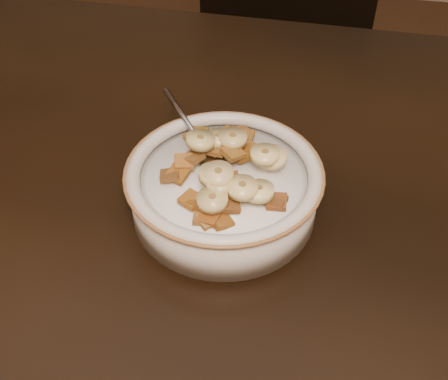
% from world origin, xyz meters
% --- Properties ---
extents(table, '(1.41, 0.92, 0.04)m').
position_xyz_m(table, '(0.00, 0.00, 0.73)').
color(table, black).
rests_on(table, floor).
extents(chair, '(0.44, 0.44, 0.99)m').
position_xyz_m(chair, '(0.20, 0.70, 0.49)').
color(chair, black).
rests_on(chair, floor).
extents(cereal_bowl, '(0.20, 0.20, 0.05)m').
position_xyz_m(cereal_bowl, '(0.21, -0.01, 0.77)').
color(cereal_bowl, silver).
rests_on(cereal_bowl, table).
extents(milk, '(0.17, 0.17, 0.00)m').
position_xyz_m(milk, '(0.21, -0.01, 0.80)').
color(milk, white).
rests_on(milk, cereal_bowl).
extents(spoon, '(0.06, 0.06, 0.01)m').
position_xyz_m(spoon, '(0.19, 0.01, 0.80)').
color(spoon, '#A1A2A7').
rests_on(spoon, cereal_bowl).
extents(cereal_square_0, '(0.02, 0.02, 0.01)m').
position_xyz_m(cereal_square_0, '(0.19, 0.02, 0.81)').
color(cereal_square_0, '#935722').
rests_on(cereal_square_0, milk).
extents(cereal_square_1, '(0.03, 0.03, 0.01)m').
position_xyz_m(cereal_square_1, '(0.22, -0.08, 0.80)').
color(cereal_square_1, '#9C5C1E').
rests_on(cereal_square_1, milk).
extents(cereal_square_2, '(0.02, 0.02, 0.01)m').
position_xyz_m(cereal_square_2, '(0.20, -0.06, 0.81)').
color(cereal_square_2, olive).
rests_on(cereal_square_2, milk).
extents(cereal_square_3, '(0.02, 0.02, 0.01)m').
position_xyz_m(cereal_square_3, '(0.22, 0.05, 0.81)').
color(cereal_square_3, brown).
rests_on(cereal_square_3, milk).
extents(cereal_square_4, '(0.03, 0.03, 0.01)m').
position_xyz_m(cereal_square_4, '(0.20, 0.01, 0.82)').
color(cereal_square_4, '#946133').
rests_on(cereal_square_4, milk).
extents(cereal_square_5, '(0.03, 0.03, 0.01)m').
position_xyz_m(cereal_square_5, '(0.20, 0.05, 0.81)').
color(cereal_square_5, brown).
rests_on(cereal_square_5, milk).
extents(cereal_square_6, '(0.03, 0.03, 0.01)m').
position_xyz_m(cereal_square_6, '(0.23, 0.01, 0.81)').
color(cereal_square_6, brown).
rests_on(cereal_square_6, milk).
extents(cereal_square_7, '(0.03, 0.03, 0.01)m').
position_xyz_m(cereal_square_7, '(0.21, 0.02, 0.82)').
color(cereal_square_7, '#8D6016').
rests_on(cereal_square_7, milk).
extents(cereal_square_8, '(0.03, 0.03, 0.01)m').
position_xyz_m(cereal_square_8, '(0.23, -0.06, 0.81)').
color(cereal_square_8, brown).
rests_on(cereal_square_8, milk).
extents(cereal_square_9, '(0.03, 0.03, 0.01)m').
position_xyz_m(cereal_square_9, '(0.17, -0.01, 0.81)').
color(cereal_square_9, brown).
rests_on(cereal_square_9, milk).
extents(cereal_square_10, '(0.03, 0.02, 0.01)m').
position_xyz_m(cereal_square_10, '(0.19, 0.03, 0.81)').
color(cereal_square_10, '#98601D').
rests_on(cereal_square_10, milk).
extents(cereal_square_11, '(0.03, 0.03, 0.01)m').
position_xyz_m(cereal_square_11, '(0.22, -0.00, 0.82)').
color(cereal_square_11, '#965B1B').
rests_on(cereal_square_11, milk).
extents(cereal_square_12, '(0.02, 0.02, 0.01)m').
position_xyz_m(cereal_square_12, '(0.27, -0.05, 0.81)').
color(cereal_square_12, brown).
rests_on(cereal_square_12, milk).
extents(cereal_square_13, '(0.03, 0.03, 0.01)m').
position_xyz_m(cereal_square_13, '(0.22, 0.06, 0.81)').
color(cereal_square_13, brown).
rests_on(cereal_square_13, milk).
extents(cereal_square_14, '(0.02, 0.02, 0.01)m').
position_xyz_m(cereal_square_14, '(0.21, -0.08, 0.81)').
color(cereal_square_14, brown).
rests_on(cereal_square_14, milk).
extents(cereal_square_15, '(0.03, 0.03, 0.01)m').
position_xyz_m(cereal_square_15, '(0.20, -0.07, 0.81)').
color(cereal_square_15, brown).
rests_on(cereal_square_15, milk).
extents(cereal_square_16, '(0.02, 0.02, 0.01)m').
position_xyz_m(cereal_square_16, '(0.20, 0.01, 0.82)').
color(cereal_square_16, brown).
rests_on(cereal_square_16, milk).
extents(cereal_square_17, '(0.02, 0.02, 0.01)m').
position_xyz_m(cereal_square_17, '(0.22, -0.04, 0.82)').
color(cereal_square_17, brown).
rests_on(cereal_square_17, milk).
extents(cereal_square_18, '(0.03, 0.03, 0.01)m').
position_xyz_m(cereal_square_18, '(0.17, 0.04, 0.81)').
color(cereal_square_18, brown).
rests_on(cereal_square_18, milk).
extents(cereal_square_19, '(0.02, 0.02, 0.01)m').
position_xyz_m(cereal_square_19, '(0.17, 0.04, 0.81)').
color(cereal_square_19, brown).
rests_on(cereal_square_19, milk).
extents(cereal_square_20, '(0.02, 0.02, 0.01)m').
position_xyz_m(cereal_square_20, '(0.20, -0.08, 0.80)').
color(cereal_square_20, brown).
rests_on(cereal_square_20, milk).
extents(cereal_square_21, '(0.03, 0.03, 0.01)m').
position_xyz_m(cereal_square_21, '(0.22, -0.06, 0.81)').
color(cereal_square_21, olive).
rests_on(cereal_square_21, milk).
extents(cereal_square_22, '(0.03, 0.03, 0.01)m').
position_xyz_m(cereal_square_22, '(0.17, -0.01, 0.81)').
color(cereal_square_22, '#9D621F').
rests_on(cereal_square_22, milk).
extents(cereal_square_23, '(0.02, 0.03, 0.01)m').
position_xyz_m(cereal_square_23, '(0.16, -0.03, 0.81)').
color(cereal_square_23, brown).
rests_on(cereal_square_23, milk).
extents(cereal_square_24, '(0.02, 0.03, 0.01)m').
position_xyz_m(cereal_square_24, '(0.27, -0.04, 0.81)').
color(cereal_square_24, brown).
rests_on(cereal_square_24, milk).
extents(cereal_square_25, '(0.03, 0.03, 0.01)m').
position_xyz_m(cereal_square_25, '(0.23, 0.02, 0.81)').
color(cereal_square_25, brown).
rests_on(cereal_square_25, milk).
extents(cereal_square_26, '(0.03, 0.03, 0.01)m').
position_xyz_m(cereal_square_26, '(0.24, -0.04, 0.81)').
color(cereal_square_26, olive).
rests_on(cereal_square_26, milk).
extents(cereal_square_27, '(0.03, 0.03, 0.01)m').
position_xyz_m(cereal_square_27, '(0.16, -0.03, 0.81)').
color(cereal_square_27, brown).
rests_on(cereal_square_27, milk).
extents(cereal_square_28, '(0.03, 0.03, 0.01)m').
position_xyz_m(cereal_square_28, '(0.19, -0.06, 0.81)').
color(cereal_square_28, brown).
rests_on(cereal_square_28, milk).
extents(cereal_square_29, '(0.03, 0.03, 0.01)m').
position_xyz_m(cereal_square_29, '(0.21, -0.08, 0.80)').
color(cereal_square_29, olive).
rests_on(cereal_square_29, milk).
extents(banana_slice_0, '(0.04, 0.04, 0.01)m').
position_xyz_m(banana_slice_0, '(0.25, -0.05, 0.82)').
color(banana_slice_0, '#FFE58A').
rests_on(banana_slice_0, milk).
extents(banana_slice_1, '(0.04, 0.04, 0.01)m').
position_xyz_m(banana_slice_1, '(0.21, -0.04, 0.83)').
color(banana_slice_1, '#D0BC6E').
rests_on(banana_slice_1, milk).
extents(banana_slice_2, '(0.04, 0.04, 0.01)m').
position_xyz_m(banana_slice_2, '(0.24, -0.05, 0.83)').
color(banana_slice_2, '#EED68B').
rests_on(banana_slice_2, milk).
extents(banana_slice_3, '(0.03, 0.03, 0.01)m').
position_xyz_m(banana_slice_3, '(0.20, 0.02, 0.82)').
color(banana_slice_3, beige).
rests_on(banana_slice_3, milk).
extents(banana_slice_4, '(0.04, 0.04, 0.01)m').
position_xyz_m(banana_slice_4, '(0.25, 0.00, 0.82)').
color(banana_slice_4, '#FFEF90').
rests_on(banana_slice_4, milk).
extents(banana_slice_5, '(0.04, 0.04, 0.01)m').
position_xyz_m(banana_slice_5, '(0.21, -0.04, 0.83)').
color(banana_slice_5, '#F5D286').
rests_on(banana_slice_5, milk).
extents(banana_slice_6, '(0.04, 0.04, 0.01)m').
position_xyz_m(banana_slice_6, '(0.21, -0.05, 0.82)').
color(banana_slice_6, tan).
rests_on(banana_slice_6, milk).
extents(banana_slice_7, '(0.04, 0.04, 0.01)m').
position_xyz_m(banana_slice_7, '(0.21, 0.02, 0.83)').
color(banana_slice_7, '#D0BE7C').
rests_on(banana_slice_7, milk).
extents(banana_slice_8, '(0.04, 0.04, 0.01)m').
position_xyz_m(banana_slice_8, '(0.18, 0.01, 0.83)').
color(banana_slice_8, '#CEB97E').
rests_on(banana_slice_8, milk).
extents(banana_slice_9, '(0.04, 0.04, 0.02)m').
position_xyz_m(banana_slice_9, '(0.26, 0.01, 0.82)').
color(banana_slice_9, '#FBDA8C').
rests_on(banana_slice_9, milk).
extents(banana_slice_10, '(0.04, 0.04, 0.01)m').
position_xyz_m(banana_slice_10, '(0.21, -0.07, 0.82)').
color(banana_slice_10, '#CABF7E').
rests_on(banana_slice_10, milk).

